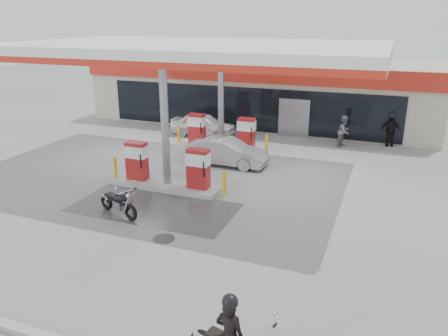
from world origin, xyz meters
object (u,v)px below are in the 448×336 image
object	(u,v)px
attendant	(344,131)
parked_motorcycle	(119,203)
pump_island_near	(167,171)
biker_walking	(390,130)
parked_car_left	(163,109)
pump_island_far	(221,136)
sedan_white	(203,125)
hatchback_silver	(227,152)

from	to	relation	value
attendant	parked_motorcycle	bearing A→B (deg)	170.62
pump_island_near	parked_motorcycle	world-z (taller)	pump_island_near
biker_walking	pump_island_near	bearing A→B (deg)	-145.65
parked_motorcycle	parked_car_left	bearing A→B (deg)	132.70
pump_island_near	pump_island_far	xyz separation A→B (m)	(0.00, 6.00, 0.00)
sedan_white	parked_car_left	bearing A→B (deg)	48.91
hatchback_silver	parked_car_left	world-z (taller)	hatchback_silver
attendant	hatchback_silver	world-z (taller)	attendant
pump_island_far	biker_walking	size ratio (longest dim) A/B	2.95
pump_island_far	hatchback_silver	bearing A→B (deg)	-62.98
pump_island_far	hatchback_silver	size ratio (longest dim) A/B	1.33
pump_island_far	parked_motorcycle	size ratio (longest dim) A/B	2.65
pump_island_near	parked_motorcycle	size ratio (longest dim) A/B	2.65
pump_island_far	parked_motorcycle	bearing A→B (deg)	-91.91
hatchback_silver	parked_car_left	size ratio (longest dim) A/B	1.03
parked_car_left	biker_walking	xyz separation A→B (m)	(15.05, -2.20, 0.33)
parked_car_left	parked_motorcycle	bearing A→B (deg)	-171.55
parked_motorcycle	sedan_white	xyz separation A→B (m)	(-1.69, 11.21, 0.20)
attendant	parked_car_left	bearing A→B (deg)	94.60
parked_motorcycle	parked_car_left	world-z (taller)	parked_car_left
pump_island_near	attendant	xyz separation A→B (m)	(6.00, 8.80, 0.14)
hatchback_silver	pump_island_far	bearing A→B (deg)	28.35
sedan_white	biker_walking	distance (m)	10.43
sedan_white	hatchback_silver	bearing A→B (deg)	-147.50
pump_island_far	attendant	xyz separation A→B (m)	(6.00, 2.80, 0.14)
parked_car_left	biker_walking	distance (m)	15.22
pump_island_far	parked_motorcycle	distance (m)	9.02
hatchback_silver	biker_walking	size ratio (longest dim) A/B	2.22
sedan_white	parked_car_left	distance (m)	6.09
sedan_white	biker_walking	world-z (taller)	biker_walking
hatchback_silver	parked_motorcycle	bearing A→B (deg)	168.36
attendant	parked_car_left	distance (m)	13.14
parked_motorcycle	biker_walking	xyz separation A→B (m)	(8.61, 12.81, 0.41)
attendant	biker_walking	bearing A→B (deg)	-47.92
hatchback_silver	biker_walking	bearing A→B (deg)	-47.49
biker_walking	parked_motorcycle	bearing A→B (deg)	-139.25
pump_island_near	biker_walking	bearing A→B (deg)	49.70
parked_motorcycle	parked_car_left	xyz separation A→B (m)	(-6.44, 15.01, 0.09)
hatchback_silver	parked_car_left	distance (m)	11.58
sedan_white	attendant	world-z (taller)	attendant
pump_island_near	parked_car_left	bearing A→B (deg)	119.33
attendant	biker_walking	xyz separation A→B (m)	(2.31, 1.00, 0.02)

